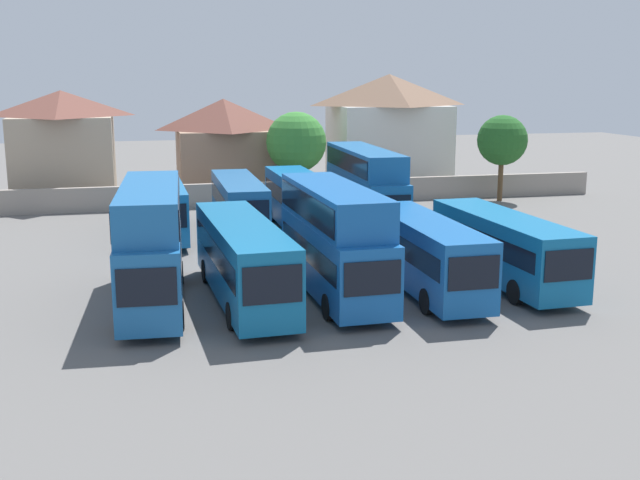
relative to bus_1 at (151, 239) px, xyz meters
The scene contains 16 objects.
ground 19.53m from the bus_1, 65.56° to the left, with size 140.00×140.00×0.00m, color #605E5B.
depot_boundary_wall 26.11m from the bus_1, 72.13° to the left, with size 56.00×0.50×1.80m, color gray.
bus_1 is the anchor object (origin of this frame).
bus_2 3.98m from the bus_1, ahead, with size 3.05×12.06×3.51m.
bus_3 7.94m from the bus_1, ahead, with size 2.87×10.62×4.96m.
bus_4 12.16m from the bus_1, ahead, with size 2.53×10.73×3.35m.
bus_5 16.30m from the bus_1, ahead, with size 2.96×10.96×3.26m.
bus_6 15.15m from the bus_1, 86.46° to the left, with size 2.67×11.54×3.33m.
bus_7 15.58m from the bus_1, 68.86° to the left, with size 2.61×10.88×3.42m.
bus_8 17.75m from the bus_1, 57.57° to the left, with size 2.69×10.42×3.54m.
bus_9 20.02m from the bus_1, 46.55° to the left, with size 2.80×11.82×5.12m.
house_terrace_left 31.69m from the bus_1, 100.83° to the left, with size 7.93×8.15×8.57m.
house_terrace_centre 33.47m from the bus_1, 78.26° to the left, with size 8.08×8.06×7.79m.
house_terrace_right 37.82m from the bus_1, 56.45° to the left, with size 9.91×7.69×9.80m.
tree_left_of_lot 29.80m from the bus_1, 66.48° to the left, with size 4.76×4.76×6.92m.
tree_behind_wall 35.61m from the bus_1, 39.84° to the left, with size 3.89×3.89×6.71m.
Camera 1 is at (-8.43, -32.83, 9.75)m, focal length 43.84 mm.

